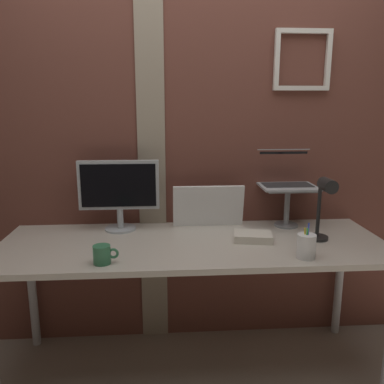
% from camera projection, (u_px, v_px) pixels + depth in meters
% --- Properties ---
extents(ground_plane, '(6.00, 6.00, 0.00)m').
position_uv_depth(ground_plane, '(196.00, 362.00, 2.31)').
color(ground_plane, gray).
extents(brick_wall_back, '(3.55, 0.16, 2.58)m').
position_uv_depth(brick_wall_back, '(192.00, 136.00, 2.39)').
color(brick_wall_back, brown).
rests_on(brick_wall_back, ground_plane).
extents(desk, '(2.06, 0.72, 0.76)m').
position_uv_depth(desk, '(193.00, 254.00, 2.11)').
color(desk, beige).
rests_on(desk, ground_plane).
extents(monitor, '(0.46, 0.18, 0.41)m').
position_uv_depth(monitor, '(119.00, 189.00, 2.25)').
color(monitor, '#ADB2B7').
rests_on(monitor, desk).
extents(laptop_stand, '(0.28, 0.22, 0.24)m').
position_uv_depth(laptop_stand, '(287.00, 200.00, 2.34)').
color(laptop_stand, gray).
rests_on(laptop_stand, desk).
extents(laptop, '(0.33, 0.28, 0.22)m').
position_uv_depth(laptop, '(285.00, 176.00, 2.37)').
color(laptop, '#ADB2B7').
rests_on(laptop, laptop_stand).
extents(whiteboard_panel, '(0.42, 0.06, 0.25)m').
position_uv_depth(whiteboard_panel, '(208.00, 206.00, 2.34)').
color(whiteboard_panel, white).
rests_on(whiteboard_panel, desk).
extents(desk_lamp, '(0.12, 0.20, 0.35)m').
position_uv_depth(desk_lamp, '(323.00, 203.00, 2.04)').
color(desk_lamp, black).
rests_on(desk_lamp, desk).
extents(pen_cup, '(0.09, 0.09, 0.18)m').
position_uv_depth(pen_cup, '(306.00, 246.00, 1.87)').
color(pen_cup, white).
rests_on(pen_cup, desk).
extents(coffee_mug, '(0.12, 0.08, 0.09)m').
position_uv_depth(coffee_mug, '(102.00, 255.00, 1.81)').
color(coffee_mug, '#33724C').
rests_on(coffee_mug, desk).
extents(paper_clutter_stack, '(0.22, 0.17, 0.04)m').
position_uv_depth(paper_clutter_stack, '(253.00, 237.00, 2.12)').
color(paper_clutter_stack, silver).
rests_on(paper_clutter_stack, desk).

